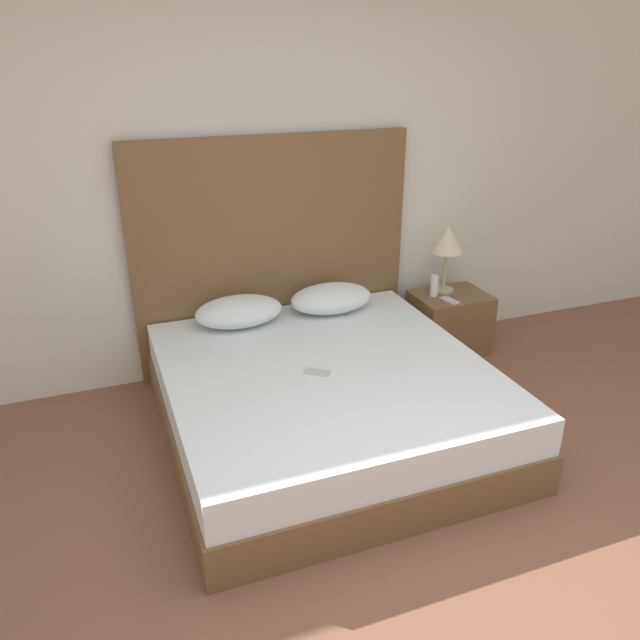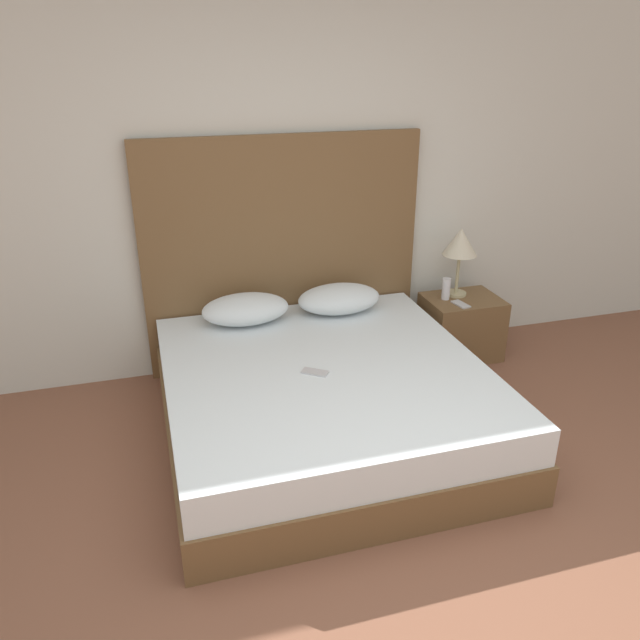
{
  "view_description": "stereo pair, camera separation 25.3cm",
  "coord_description": "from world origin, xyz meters",
  "px_view_note": "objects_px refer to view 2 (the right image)",
  "views": [
    {
      "loc": [
        -1.18,
        -1.58,
        2.16
      ],
      "look_at": [
        -0.02,
        1.5,
        0.71
      ],
      "focal_mm": 35.0,
      "sensor_mm": 36.0,
      "label": 1
    },
    {
      "loc": [
        -0.94,
        -1.66,
        2.16
      ],
      "look_at": [
        -0.02,
        1.5,
        0.71
      ],
      "focal_mm": 35.0,
      "sensor_mm": 36.0,
      "label": 2
    }
  ],
  "objects_px": {
    "phone_on_bed": "(315,372)",
    "phone_on_nightstand": "(461,304)",
    "bed": "(325,400)",
    "table_lamp": "(460,244)",
    "nightstand": "(461,327)"
  },
  "relations": [
    {
      "from": "bed",
      "to": "phone_on_bed",
      "type": "relative_size",
      "value": 12.01
    },
    {
      "from": "bed",
      "to": "phone_on_nightstand",
      "type": "xyz_separation_m",
      "value": [
        1.2,
        0.61,
        0.24
      ]
    },
    {
      "from": "phone_on_nightstand",
      "to": "table_lamp",
      "type": "bearing_deg",
      "value": 72.57
    },
    {
      "from": "nightstand",
      "to": "phone_on_nightstand",
      "type": "relative_size",
      "value": 3.38
    },
    {
      "from": "bed",
      "to": "nightstand",
      "type": "bearing_deg",
      "value": 29.11
    },
    {
      "from": "bed",
      "to": "nightstand",
      "type": "distance_m",
      "value": 1.46
    },
    {
      "from": "phone_on_bed",
      "to": "nightstand",
      "type": "height_order",
      "value": "phone_on_bed"
    },
    {
      "from": "table_lamp",
      "to": "nightstand",
      "type": "bearing_deg",
      "value": -76.55
    },
    {
      "from": "bed",
      "to": "nightstand",
      "type": "height_order",
      "value": "nightstand"
    },
    {
      "from": "phone_on_bed",
      "to": "phone_on_nightstand",
      "type": "height_order",
      "value": "phone_on_nightstand"
    },
    {
      "from": "phone_on_bed",
      "to": "table_lamp",
      "type": "bearing_deg",
      "value": 32.85
    },
    {
      "from": "bed",
      "to": "phone_on_bed",
      "type": "distance_m",
      "value": 0.26
    },
    {
      "from": "table_lamp",
      "to": "phone_on_nightstand",
      "type": "xyz_separation_m",
      "value": [
        -0.06,
        -0.19,
        -0.39
      ]
    },
    {
      "from": "nightstand",
      "to": "phone_on_nightstand",
      "type": "height_order",
      "value": "phone_on_nightstand"
    },
    {
      "from": "nightstand",
      "to": "phone_on_nightstand",
      "type": "distance_m",
      "value": 0.27
    }
  ]
}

